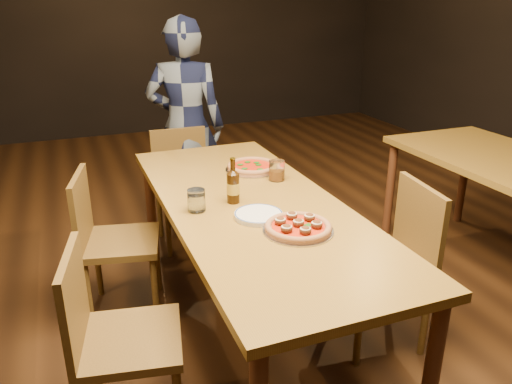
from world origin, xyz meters
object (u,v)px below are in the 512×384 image
object	(u,v)px
chair_end	(186,188)
diner	(186,127)
chair_main_nw	(130,339)
chair_main_sw	(121,241)
amber_glass	(277,170)
pizza_meatball	(298,227)
water_glass	(196,200)
table_main	(252,216)
beer_bottle	(233,187)
plate_stack	(259,215)
chair_main_e	(380,264)
pizza_margherita	(252,167)

from	to	relation	value
chair_end	diner	xyz separation A→B (m)	(0.10, 0.30, 0.36)
chair_main_nw	chair_main_sw	xyz separation A→B (m)	(0.08, 0.86, 0.00)
chair_main_nw	amber_glass	world-z (taller)	amber_glass
pizza_meatball	water_glass	bearing A→B (deg)	132.97
table_main	beer_bottle	xyz separation A→B (m)	(-0.08, 0.03, 0.15)
chair_main_sw	plate_stack	distance (m)	0.91
table_main	plate_stack	distance (m)	0.20
chair_main_nw	pizza_meatball	size ratio (longest dim) A/B	2.84
plate_stack	water_glass	xyz separation A→B (m)	(-0.24, 0.17, 0.04)
beer_bottle	diner	xyz separation A→B (m)	(0.12, 1.42, -0.05)
chair_main_e	pizza_meatball	world-z (taller)	chair_main_e
table_main	amber_glass	distance (m)	0.36
chair_end	pizza_margherita	world-z (taller)	chair_end
chair_main_sw	water_glass	size ratio (longest dim) A/B	8.35
chair_main_nw	beer_bottle	world-z (taller)	beer_bottle
beer_bottle	table_main	bearing A→B (deg)	-19.65
chair_main_nw	pizza_margherita	distance (m)	1.23
table_main	chair_main_nw	size ratio (longest dim) A/B	2.36
water_glass	amber_glass	distance (m)	0.56
chair_main_e	chair_end	distance (m)	1.55
chair_main_nw	chair_end	world-z (taller)	chair_main_nw
beer_bottle	amber_glass	distance (m)	0.38
chair_end	plate_stack	distance (m)	1.37
chair_main_sw	beer_bottle	bearing A→B (deg)	-118.73
pizza_meatball	chair_main_e	bearing A→B (deg)	11.10
pizza_meatball	water_glass	xyz separation A→B (m)	(-0.34, 0.36, 0.03)
pizza_meatball	plate_stack	world-z (taller)	pizza_meatball
chair_main_e	diner	xyz separation A→B (m)	(-0.53, 1.72, 0.34)
chair_end	pizza_meatball	world-z (taller)	chair_end
table_main	diner	xyz separation A→B (m)	(0.04, 1.45, 0.10)
chair_main_nw	diner	size ratio (longest dim) A/B	0.54
amber_glass	chair_end	bearing A→B (deg)	107.71
pizza_meatball	table_main	bearing A→B (deg)	100.07
beer_bottle	water_glass	world-z (taller)	beer_bottle
amber_glass	pizza_margherita	bearing A→B (deg)	107.20
chair_main_nw	water_glass	world-z (taller)	water_glass
chair_end	water_glass	size ratio (longest dim) A/B	8.21
plate_stack	water_glass	distance (m)	0.30
beer_bottle	amber_glass	bearing A→B (deg)	33.74
chair_end	amber_glass	xyz separation A→B (m)	(0.29, -0.91, 0.38)
table_main	chair_main_sw	distance (m)	0.79
chair_main_e	water_glass	size ratio (longest dim) A/B	8.52
pizza_meatball	beer_bottle	bearing A→B (deg)	110.67
table_main	chair_main_e	world-z (taller)	chair_main_e
pizza_meatball	water_glass	world-z (taller)	water_glass
amber_glass	chair_main_sw	bearing A→B (deg)	164.42
chair_end	amber_glass	distance (m)	1.03
chair_main_e	pizza_margherita	size ratio (longest dim) A/B	2.88
pizza_meatball	diner	bearing A→B (deg)	90.83
chair_main_sw	amber_glass	xyz separation A→B (m)	(0.82, -0.23, 0.38)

